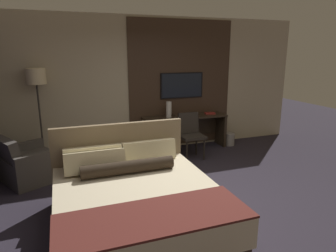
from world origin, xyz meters
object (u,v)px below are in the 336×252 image
at_px(book, 210,113).
at_px(bed, 135,202).
at_px(tv, 182,85).
at_px(desk, 185,126).
at_px(vase_tall, 169,109).
at_px(waste_bin, 230,139).
at_px(desk_chair, 190,131).
at_px(armchair_by_window, 29,165).
at_px(floor_lamp, 37,84).

bearing_deg(book, bed, -132.27).
height_order(bed, tv, tv).
relative_size(bed, book, 8.41).
distance_m(desk, vase_tall, 0.55).
xyz_separation_m(vase_tall, waste_bin, (1.45, -0.11, -0.77)).
bearing_deg(desk, waste_bin, -7.46).
distance_m(desk_chair, vase_tall, 0.69).
height_order(armchair_by_window, waste_bin, armchair_by_window).
distance_m(bed, waste_bin, 3.76).
distance_m(bed, vase_tall, 2.99).
bearing_deg(armchair_by_window, vase_tall, -104.69).
xyz_separation_m(floor_lamp, vase_tall, (2.50, -0.03, -0.61)).
bearing_deg(tv, waste_bin, -16.74).
bearing_deg(vase_tall, floor_lamp, 179.22).
bearing_deg(vase_tall, tv, 29.44).
bearing_deg(floor_lamp, desk, -0.03).
bearing_deg(waste_bin, floor_lamp, 177.95).
height_order(bed, desk, bed).
relative_size(vase_tall, waste_bin, 1.19).
distance_m(tv, vase_tall, 0.64).
xyz_separation_m(armchair_by_window, book, (3.68, 0.66, 0.49)).
bearing_deg(bed, vase_tall, 61.89).
bearing_deg(floor_lamp, waste_bin, -2.05).
xyz_separation_m(armchair_by_window, waste_bin, (4.15, 0.53, -0.13)).
bearing_deg(floor_lamp, book, -0.33).
bearing_deg(vase_tall, desk, 4.92).
bearing_deg(armchair_by_window, bed, -173.78).
bearing_deg(floor_lamp, tv, 3.57).
relative_size(desk_chair, book, 3.64).
relative_size(vase_tall, book, 1.35).
height_order(book, waste_bin, book).
height_order(desk, waste_bin, desk).
height_order(tv, floor_lamp, floor_lamp).
bearing_deg(book, waste_bin, -14.61).
xyz_separation_m(tv, desk_chair, (-0.11, -0.74, -0.83)).
xyz_separation_m(desk, vase_tall, (-0.38, -0.03, 0.40)).
bearing_deg(tv, bed, -122.16).
bearing_deg(tv, armchair_by_window, -164.48).
relative_size(armchair_by_window, book, 4.49).
xyz_separation_m(desk, waste_bin, (1.07, -0.14, -0.36)).
xyz_separation_m(floor_lamp, book, (3.48, -0.02, -0.77)).
distance_m(tv, desk_chair, 1.12).
relative_size(tv, book, 3.92).
relative_size(armchair_by_window, floor_lamp, 0.62).
distance_m(tv, waste_bin, 1.66).
bearing_deg(armchair_by_window, book, -107.95).
height_order(vase_tall, book, vase_tall).
bearing_deg(desk, desk_chair, -101.63).
bearing_deg(desk, book, -1.77).
distance_m(tv, floor_lamp, 2.89).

